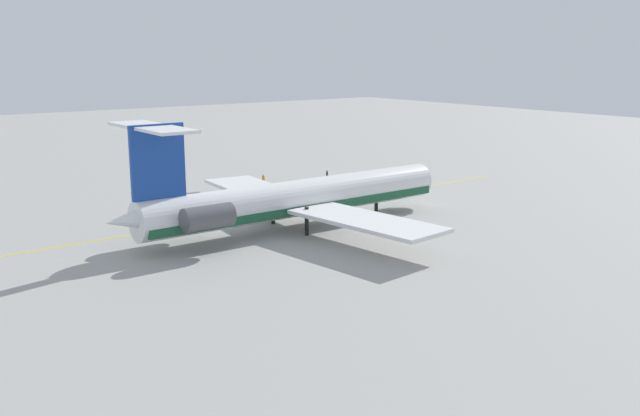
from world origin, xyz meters
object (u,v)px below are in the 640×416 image
object	(u,v)px
ground_crew_near_nose	(263,179)
safety_cone_nose	(353,184)
main_jetliner	(290,199)
ground_crew_near_tail	(327,174)

from	to	relation	value
ground_crew_near_nose	safety_cone_nose	world-z (taller)	ground_crew_near_nose
main_jetliner	ground_crew_near_nose	xyz separation A→B (m)	(-11.20, -23.27, -2.27)
ground_crew_near_tail	safety_cone_nose	bearing A→B (deg)	-68.75
safety_cone_nose	ground_crew_near_tail	bearing A→B (deg)	-75.35
ground_crew_near_nose	ground_crew_near_tail	distance (m)	10.15
safety_cone_nose	ground_crew_near_nose	bearing A→B (deg)	-33.02
main_jetliner	ground_crew_near_tail	size ratio (longest dim) A/B	23.96
main_jetliner	ground_crew_near_tail	world-z (taller)	main_jetliner
main_jetliner	ground_crew_near_nose	distance (m)	25.92
ground_crew_near_tail	ground_crew_near_nose	bearing A→B (deg)	172.79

